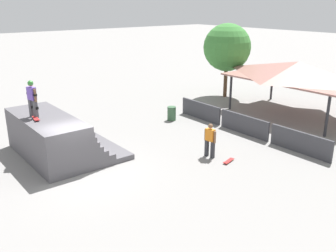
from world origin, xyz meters
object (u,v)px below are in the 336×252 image
Objects in this scene: skater_on_deck at (32,96)px; trash_bin at (172,113)px; bystander_walking at (210,139)px; skateboard_on_ground at (228,161)px; parked_car_white at (319,81)px; tree_far_back at (227,48)px; skateboard_on_deck at (36,119)px.

skater_on_deck reaches higher than trash_bin.
bystander_walking is at bearing -21.49° from trash_bin.
bystander_walking is 1.33m from skateboard_on_ground.
skateboard_on_ground is at bearing -82.09° from parked_car_white.
skateboard_on_ground is (5.85, 6.57, -2.89)m from skater_on_deck.
skater_on_deck is 1.03× the size of bystander_walking.
skater_on_deck is 15.84m from tree_far_back.
skater_on_deck is 2.03× the size of skateboard_on_deck.
skateboard_on_deck is 8.80m from skateboard_on_ground.
tree_far_back is at bearing -56.92° from bystander_walking.
tree_far_back is at bearing -151.38° from skateboard_on_ground.
skateboard_on_deck is at bearing -54.85° from skateboard_on_ground.
skater_on_deck is 1.01m from skateboard_on_deck.
tree_far_back is at bearing 107.41° from trash_bin.
skateboard_on_ground is at bearing 35.30° from skater_on_deck.
parked_car_white is at bearing -176.81° from skateboard_on_ground.
skateboard_on_deck reaches higher than bystander_walking.
parked_car_white is (0.68, 15.24, 0.18)m from trash_bin.
skater_on_deck is at bearing 178.46° from skateboard_on_deck.
tree_far_back is 1.22× the size of parked_car_white.
tree_far_back is at bearing 87.64° from skater_on_deck.
trash_bin reaches higher than skateboard_on_ground.
parked_car_white is at bearing -81.42° from bystander_walking.
bystander_walking is (4.85, 6.34, -2.04)m from skater_on_deck.
bystander_walking reaches higher than parked_car_white.
skateboard_on_ground is at bearing 60.19° from skateboard_on_deck.
bystander_walking reaches higher than trash_bin.
bystander_walking is at bearing -49.81° from tree_far_back.
tree_far_back reaches higher than skateboard_on_deck.
skateboard_on_ground is at bearing -45.66° from tree_far_back.
skater_on_deck is at bearing 45.47° from bystander_walking.
skater_on_deck is at bearing -57.39° from skateboard_on_ground.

